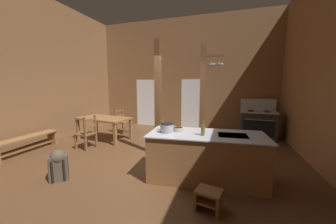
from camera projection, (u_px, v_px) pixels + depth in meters
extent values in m
cube|color=brown|center=(144.00, 165.00, 4.32)|extent=(8.13, 8.69, 0.10)
cube|color=brown|center=(183.00, 74.00, 7.79)|extent=(8.13, 0.14, 4.53)
cube|color=brown|center=(19.00, 68.00, 5.11)|extent=(0.14, 8.69, 4.53)
cube|color=white|center=(147.00, 103.00, 8.39)|extent=(1.00, 0.01, 2.05)
cube|color=white|center=(191.00, 104.00, 7.78)|extent=(0.84, 0.01, 2.05)
cube|color=olive|center=(206.00, 157.00, 3.54)|extent=(2.17, 1.07, 0.87)
cube|color=#A8AAB2|center=(206.00, 134.00, 3.48)|extent=(2.23, 1.14, 0.02)
cube|color=black|center=(233.00, 135.00, 3.37)|extent=(0.55, 0.44, 0.00)
cube|color=black|center=(206.00, 167.00, 4.01)|extent=(1.99, 0.21, 0.10)
cube|color=#2E2E2E|center=(258.00, 125.00, 6.33)|extent=(1.15, 0.83, 0.90)
cube|color=black|center=(258.00, 128.00, 5.98)|extent=(0.93, 0.07, 0.52)
cylinder|color=#A8AAB2|center=(259.00, 120.00, 5.91)|extent=(0.82, 0.08, 0.02)
cube|color=#A8AAB2|center=(258.00, 112.00, 6.26)|extent=(1.19, 0.87, 0.03)
cube|color=#A8AAB2|center=(258.00, 105.00, 6.56)|extent=(1.14, 0.11, 0.40)
cylinder|color=black|center=(267.00, 112.00, 6.03)|extent=(0.21, 0.21, 0.01)
cylinder|color=black|center=(251.00, 111.00, 6.21)|extent=(0.21, 0.21, 0.01)
cylinder|color=black|center=(266.00, 111.00, 6.31)|extent=(0.21, 0.21, 0.01)
cylinder|color=black|center=(250.00, 110.00, 6.49)|extent=(0.21, 0.21, 0.01)
cylinder|color=black|center=(271.00, 117.00, 5.79)|extent=(0.05, 0.03, 0.04)
cylinder|color=black|center=(263.00, 116.00, 5.86)|extent=(0.05, 0.03, 0.04)
cylinder|color=black|center=(256.00, 116.00, 5.94)|extent=(0.05, 0.03, 0.04)
cylinder|color=black|center=(248.00, 116.00, 6.02)|extent=(0.05, 0.03, 0.04)
cube|color=brown|center=(202.00, 98.00, 5.25)|extent=(0.16, 0.16, 2.88)
cube|color=brown|center=(212.00, 55.00, 5.05)|extent=(0.62, 0.17, 0.06)
cylinder|color=#A8AAB2|center=(212.00, 59.00, 5.06)|extent=(0.01, 0.01, 0.22)
cylinder|color=#A8AAB2|center=(211.00, 64.00, 5.08)|extent=(0.25, 0.25, 0.04)
cylinder|color=#A8AAB2|center=(211.00, 67.00, 5.09)|extent=(0.02, 0.02, 0.14)
cylinder|color=#A8AAB2|center=(219.00, 59.00, 5.03)|extent=(0.01, 0.01, 0.22)
cylinder|color=#A8AAB2|center=(219.00, 64.00, 5.05)|extent=(0.25, 0.25, 0.04)
cylinder|color=#A8AAB2|center=(219.00, 67.00, 5.06)|extent=(0.02, 0.02, 0.14)
cube|color=brown|center=(158.00, 100.00, 4.62)|extent=(0.14, 0.14, 2.88)
cube|color=brown|center=(209.00, 191.00, 2.66)|extent=(0.41, 0.35, 0.04)
cube|color=brown|center=(198.00, 198.00, 2.76)|extent=(0.10, 0.28, 0.26)
cube|color=brown|center=(220.00, 204.00, 2.60)|extent=(0.10, 0.28, 0.26)
cube|color=brown|center=(209.00, 201.00, 2.68)|extent=(0.37, 0.34, 0.03)
cube|color=olive|center=(104.00, 118.00, 6.15)|extent=(1.81, 1.12, 0.06)
cube|color=olive|center=(96.00, 125.00, 6.88)|extent=(0.09, 0.09, 0.68)
cube|color=olive|center=(131.00, 129.00, 6.21)|extent=(0.09, 0.09, 0.68)
cube|color=olive|center=(78.00, 129.00, 6.18)|extent=(0.09, 0.09, 0.68)
cube|color=olive|center=(115.00, 135.00, 5.51)|extent=(0.09, 0.09, 0.68)
cube|color=brown|center=(123.00, 122.00, 7.04)|extent=(0.53, 0.53, 0.04)
cube|color=brown|center=(130.00, 127.00, 7.13)|extent=(0.06, 0.06, 0.41)
cube|color=brown|center=(123.00, 129.00, 6.81)|extent=(0.06, 0.06, 0.41)
cube|color=brown|center=(123.00, 119.00, 7.29)|extent=(0.06, 0.06, 0.95)
cube|color=brown|center=(116.00, 121.00, 6.97)|extent=(0.06, 0.06, 0.95)
cube|color=brown|center=(119.00, 111.00, 7.08)|extent=(0.13, 0.38, 0.07)
cube|color=brown|center=(119.00, 116.00, 7.10)|extent=(0.13, 0.38, 0.07)
cube|color=brown|center=(86.00, 134.00, 5.29)|extent=(0.48, 0.48, 0.04)
cube|color=brown|center=(76.00, 142.00, 5.23)|extent=(0.05, 0.05, 0.41)
cube|color=brown|center=(87.00, 139.00, 5.57)|extent=(0.05, 0.05, 0.41)
cube|color=brown|center=(85.00, 134.00, 5.04)|extent=(0.05, 0.05, 0.95)
cube|color=brown|center=(96.00, 131.00, 5.38)|extent=(0.05, 0.05, 0.95)
cube|color=brown|center=(90.00, 120.00, 5.16)|extent=(0.07, 0.38, 0.07)
cube|color=brown|center=(90.00, 127.00, 5.19)|extent=(0.07, 0.38, 0.07)
cube|color=olive|center=(27.00, 137.00, 4.95)|extent=(0.38, 1.63, 0.04)
cube|color=olive|center=(52.00, 138.00, 5.70)|extent=(0.31, 0.06, 0.40)
cube|color=olive|center=(28.00, 148.00, 5.00)|extent=(0.08, 1.43, 0.06)
cube|color=#4C4233|center=(59.00, 168.00, 3.52)|extent=(0.38, 0.38, 0.48)
cube|color=#4C4233|center=(60.00, 169.00, 3.64)|extent=(0.21, 0.20, 0.17)
cylinder|color=black|center=(52.00, 172.00, 3.36)|extent=(0.06, 0.06, 0.38)
cylinder|color=black|center=(64.00, 170.00, 3.45)|extent=(0.06, 0.06, 0.38)
sphere|color=#4C4233|center=(58.00, 157.00, 3.49)|extent=(0.38, 0.38, 0.27)
cylinder|color=#A8AAB2|center=(167.00, 128.00, 3.54)|extent=(0.25, 0.25, 0.17)
cylinder|color=black|center=(167.00, 124.00, 3.53)|extent=(0.26, 0.26, 0.01)
cylinder|color=#A8AAB2|center=(160.00, 126.00, 3.58)|extent=(0.05, 0.02, 0.02)
cylinder|color=#A8AAB2|center=(174.00, 127.00, 3.50)|extent=(0.05, 0.02, 0.02)
cylinder|color=#B2A893|center=(178.00, 129.00, 3.67)|extent=(0.21, 0.21, 0.07)
cylinder|color=black|center=(178.00, 127.00, 3.67)|extent=(0.17, 0.17, 0.00)
cylinder|color=brown|center=(203.00, 130.00, 3.34)|extent=(0.07, 0.07, 0.21)
cylinder|color=brown|center=(203.00, 122.00, 3.33)|extent=(0.03, 0.03, 0.07)
cylinder|color=brown|center=(162.00, 125.00, 3.75)|extent=(0.06, 0.06, 0.20)
cylinder|color=brown|center=(162.00, 119.00, 3.73)|extent=(0.02, 0.02, 0.07)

